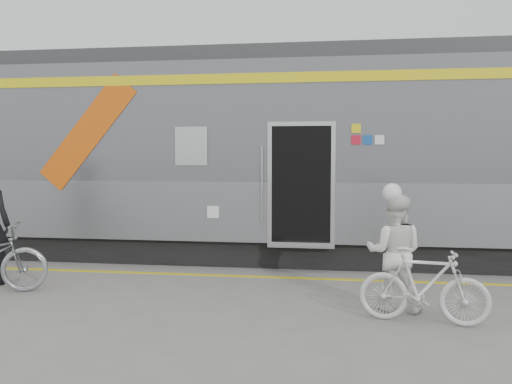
# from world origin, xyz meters

# --- Properties ---
(ground) EXTENTS (90.00, 90.00, 0.00)m
(ground) POSITION_xyz_m (0.00, 0.00, 0.00)
(ground) COLOR slate
(ground) RESTS_ON ground
(train) EXTENTS (24.00, 3.17, 4.10)m
(train) POSITION_xyz_m (-0.80, 4.19, 2.05)
(train) COLOR black
(train) RESTS_ON ground
(safety_strip) EXTENTS (24.00, 0.12, 0.01)m
(safety_strip) POSITION_xyz_m (0.00, 2.15, 0.00)
(safety_strip) COLOR yellow
(safety_strip) RESTS_ON ground
(woman) EXTENTS (0.85, 0.71, 1.57)m
(woman) POSITION_xyz_m (2.79, 0.47, 0.79)
(woman) COLOR white
(woman) RESTS_ON ground
(bicycle_right) EXTENTS (1.63, 0.70, 0.95)m
(bicycle_right) POSITION_xyz_m (3.09, -0.08, 0.48)
(bicycle_right) COLOR silver
(bicycle_right) RESTS_ON ground
(helmet_woman) EXTENTS (0.25, 0.25, 0.25)m
(helmet_woman) POSITION_xyz_m (2.79, 0.47, 1.70)
(helmet_woman) COLOR white
(helmet_woman) RESTS_ON woman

